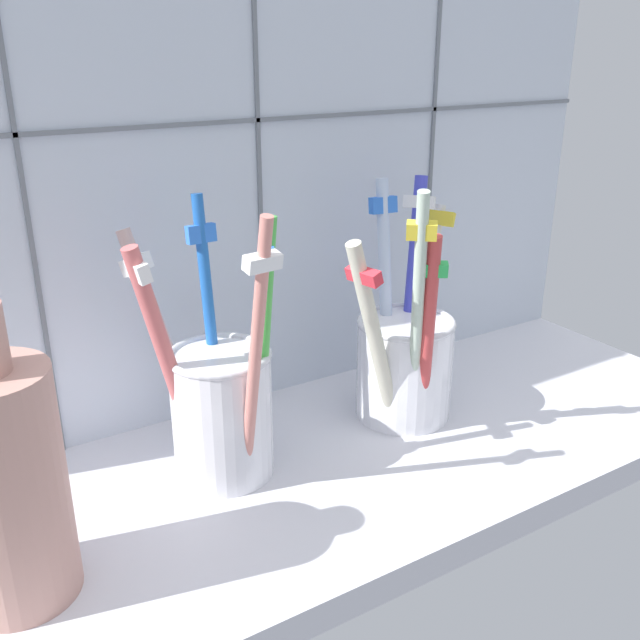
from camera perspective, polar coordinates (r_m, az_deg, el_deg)
name	(u,v)px	position (r cm, az deg, el deg)	size (l,w,h in cm)	color
counter_slab	(340,469)	(50.40, 1.60, -11.83)	(64.00, 22.00, 2.00)	silver
tile_wall_back	(251,133)	(52.88, -5.54, 14.69)	(64.00, 2.20, 45.00)	silver
toothbrush_cup_left	(220,402)	(46.16, -8.05, -6.48)	(8.91, 11.99, 18.40)	white
toothbrush_cup_right	(404,355)	(53.18, 6.78, -2.78)	(13.67, 10.51, 18.41)	white
ceramic_vase	(3,482)	(38.74, -24.04, -11.74)	(6.00, 6.00, 15.85)	tan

